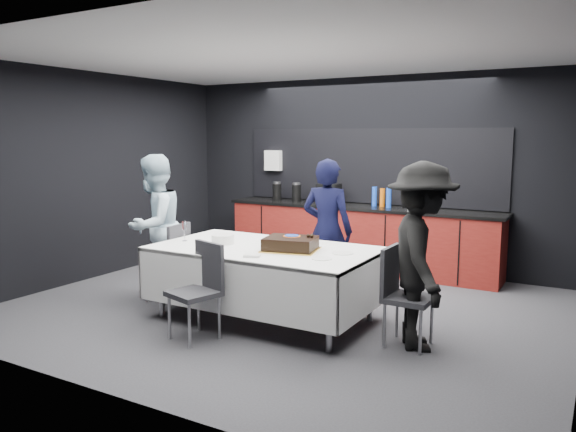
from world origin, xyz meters
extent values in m
plane|color=#3D3D42|center=(0.00, 0.00, 0.00)|extent=(6.00, 6.00, 0.00)
cube|color=white|center=(0.00, 0.00, 2.80)|extent=(6.00, 5.00, 0.04)
cube|color=black|center=(0.00, 2.50, 1.40)|extent=(6.00, 0.04, 2.80)
cube|color=black|center=(0.00, -2.50, 1.40)|extent=(6.00, 0.04, 2.80)
cube|color=black|center=(-3.00, 0.00, 1.40)|extent=(0.04, 5.00, 2.80)
cube|color=maroon|center=(0.00, 2.20, 0.45)|extent=(4.00, 0.60, 0.90)
cube|color=black|center=(0.00, 2.20, 0.92)|extent=(4.10, 0.64, 0.04)
cube|color=black|center=(0.00, 2.48, 1.50)|extent=(4.00, 0.03, 1.10)
cube|color=white|center=(-1.60, 2.43, 1.55)|extent=(0.28, 0.12, 0.32)
cylinder|color=black|center=(-1.40, 2.20, 1.07)|extent=(0.14, 0.14, 0.26)
cylinder|color=black|center=(-1.05, 2.20, 1.07)|extent=(0.14, 0.14, 0.26)
cube|color=black|center=(-0.50, 2.20, 1.09)|extent=(0.32, 0.24, 0.30)
cylinder|color=blue|center=(0.20, 2.25, 1.08)|extent=(0.07, 0.07, 0.28)
cylinder|color=orange|center=(0.32, 2.25, 1.07)|extent=(0.07, 0.07, 0.26)
cylinder|color=blue|center=(0.44, 2.18, 1.08)|extent=(0.07, 0.07, 0.28)
cylinder|color=white|center=(0.75, 2.20, 0.98)|extent=(0.08, 0.08, 0.09)
cylinder|color=white|center=(0.88, 2.20, 0.98)|extent=(0.08, 0.08, 0.09)
cylinder|color=white|center=(1.00, 2.20, 0.98)|extent=(0.08, 0.08, 0.09)
cylinder|color=#99999E|center=(-1.40, 2.20, 1.21)|extent=(0.12, 0.12, 0.03)
cylinder|color=#99999E|center=(-1.05, 2.20, 1.21)|extent=(0.12, 0.12, 0.03)
cylinder|color=#99999E|center=(-1.00, -0.90, 0.38)|extent=(0.06, 0.06, 0.75)
cylinder|color=#99999E|center=(-1.00, 0.10, 0.38)|extent=(0.06, 0.06, 0.75)
cylinder|color=#99999E|center=(1.00, -0.90, 0.38)|extent=(0.06, 0.06, 0.75)
cylinder|color=#99999E|center=(1.00, 0.10, 0.38)|extent=(0.06, 0.06, 0.75)
cube|color=white|center=(0.00, -0.40, 0.76)|extent=(2.32, 1.32, 0.04)
cube|color=white|center=(0.00, -1.05, 0.49)|extent=(2.32, 0.02, 0.55)
cube|color=white|center=(0.00, 0.25, 0.49)|extent=(2.32, 0.02, 0.55)
cube|color=white|center=(-1.15, -0.40, 0.49)|extent=(0.02, 1.32, 0.55)
cube|color=white|center=(1.15, -0.40, 0.49)|extent=(0.02, 1.32, 0.55)
cube|color=#EFB546|center=(0.32, -0.41, 0.79)|extent=(0.63, 0.56, 0.01)
cube|color=black|center=(0.32, -0.41, 0.85)|extent=(0.58, 0.51, 0.11)
cube|color=black|center=(0.32, -0.41, 0.91)|extent=(0.58, 0.51, 0.01)
cylinder|color=orange|center=(0.30, -0.35, 0.92)|extent=(0.18, 0.18, 0.00)
cylinder|color=#173DB3|center=(0.30, -0.35, 0.92)|extent=(0.15, 0.15, 0.01)
sphere|color=black|center=(0.50, -0.29, 0.93)|extent=(0.04, 0.04, 0.04)
sphere|color=black|center=(0.52, -0.33, 0.93)|extent=(0.04, 0.04, 0.04)
sphere|color=black|center=(0.48, -0.33, 0.93)|extent=(0.04, 0.04, 0.04)
cylinder|color=white|center=(-0.50, -0.46, 0.83)|extent=(0.24, 0.24, 0.10)
cylinder|color=white|center=(-0.45, -0.69, 0.78)|extent=(0.19, 0.19, 0.01)
cylinder|color=white|center=(0.85, -0.28, 0.78)|extent=(0.21, 0.21, 0.01)
cylinder|color=white|center=(0.78, -0.61, 0.78)|extent=(0.20, 0.20, 0.01)
cylinder|color=white|center=(0.00, 0.10, 0.78)|extent=(0.18, 0.18, 0.01)
cube|color=white|center=(0.15, -0.87, 0.79)|extent=(0.19, 0.16, 0.02)
cylinder|color=white|center=(-0.96, -0.54, 0.78)|extent=(0.06, 0.06, 0.00)
cylinder|color=white|center=(-0.96, -0.54, 0.84)|extent=(0.01, 0.01, 0.12)
cylinder|color=white|center=(-0.96, -0.54, 0.95)|extent=(0.05, 0.05, 0.10)
cube|color=#2A2A2E|center=(-1.38, -0.38, 0.45)|extent=(0.46, 0.46, 0.05)
cube|color=#2A2A2E|center=(-1.20, -0.37, 0.70)|extent=(0.08, 0.42, 0.45)
cylinder|color=#99999E|center=(-1.57, -0.23, 0.22)|extent=(0.03, 0.03, 0.44)
cylinder|color=#99999E|center=(-1.54, -0.57, 0.22)|extent=(0.03, 0.03, 0.44)
cylinder|color=#99999E|center=(-1.23, -0.20, 0.22)|extent=(0.03, 0.03, 0.44)
cylinder|color=#99999E|center=(-1.20, -0.54, 0.22)|extent=(0.03, 0.03, 0.44)
cube|color=#2A2A2E|center=(1.57, -0.40, 0.45)|extent=(0.43, 0.43, 0.05)
cube|color=#2A2A2E|center=(1.38, -0.40, 0.70)|extent=(0.05, 0.42, 0.45)
cylinder|color=#99999E|center=(1.74, -0.57, 0.22)|extent=(0.03, 0.03, 0.44)
cylinder|color=#99999E|center=(1.75, -0.23, 0.22)|extent=(0.03, 0.03, 0.44)
cylinder|color=#99999E|center=(1.40, -0.57, 0.22)|extent=(0.03, 0.03, 0.44)
cylinder|color=#99999E|center=(1.41, -0.23, 0.22)|extent=(0.03, 0.03, 0.44)
cube|color=#2A2A2E|center=(-0.26, -1.25, 0.45)|extent=(0.52, 0.52, 0.05)
cube|color=#2A2A2E|center=(-0.21, -1.07, 0.70)|extent=(0.41, 0.16, 0.45)
cylinder|color=#99999E|center=(-0.48, -1.37, 0.22)|extent=(0.03, 0.03, 0.44)
cylinder|color=#99999E|center=(-0.15, -1.46, 0.22)|extent=(0.03, 0.03, 0.44)
cylinder|color=#99999E|center=(-0.38, -1.04, 0.22)|extent=(0.03, 0.03, 0.44)
cylinder|color=#99999E|center=(-0.05, -1.14, 0.22)|extent=(0.03, 0.03, 0.44)
imported|color=black|center=(0.27, 0.55, 0.84)|extent=(0.63, 0.43, 1.68)
imported|color=silver|center=(-1.64, -0.30, 0.86)|extent=(0.75, 0.91, 1.73)
imported|color=black|center=(1.67, -0.38, 0.86)|extent=(1.06, 1.28, 1.72)
camera|label=1|loc=(3.10, -5.31, 1.94)|focal=35.00mm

